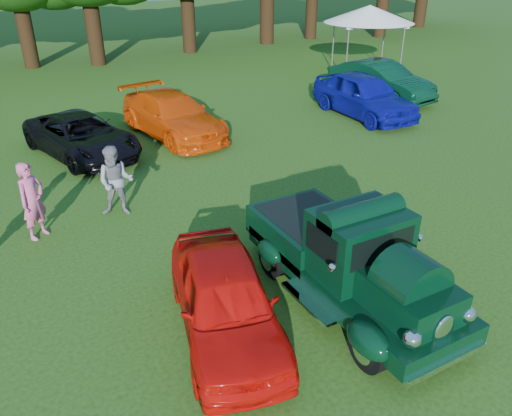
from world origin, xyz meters
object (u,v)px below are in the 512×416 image
back_car_blue (364,95)px  back_car_green (380,81)px  canopy_tent (369,14)px  back_car_orange (173,115)px  spectator_grey (116,181)px  red_convertible (225,299)px  back_car_black (81,136)px  spectator_pink (33,201)px  hero_pickup (349,260)px

back_car_blue → back_car_green: size_ratio=1.00×
canopy_tent → back_car_orange: bearing=-160.0°
back_car_green → spectator_grey: spectator_grey is taller
red_convertible → back_car_black: (-0.31, 9.37, -0.02)m
spectator_pink → spectator_grey: bearing=-31.7°
back_car_black → back_car_orange: (3.09, 0.38, 0.08)m
back_car_orange → back_car_black: bearing=178.4°
red_convertible → back_car_orange: (2.78, 9.76, 0.06)m
back_car_orange → back_car_green: 9.28m
back_car_orange → spectator_pink: bearing=-144.0°
red_convertible → spectator_grey: 4.98m
back_car_black → back_car_green: bearing=-12.8°
canopy_tent → spectator_pink: bearing=-151.2°
back_car_blue → back_car_green: back_car_blue is taller
back_car_green → canopy_tent: canopy_tent is taller
back_car_black → spectator_grey: 4.42m
hero_pickup → back_car_orange: bearing=87.3°
red_convertible → spectator_pink: 5.29m
red_convertible → spectator_pink: bearing=129.2°
back_car_green → canopy_tent: size_ratio=0.82×
red_convertible → hero_pickup: bearing=8.6°
back_car_green → red_convertible: bearing=-149.2°
back_car_blue → hero_pickup: bearing=-129.9°
back_car_blue → spectator_pink: size_ratio=2.70×
spectator_grey → back_car_green: bearing=48.5°
red_convertible → back_car_blue: size_ratio=0.80×
back_car_orange → back_car_green: size_ratio=1.03×
back_car_blue → red_convertible: bearing=-138.2°
back_car_blue → spectator_grey: size_ratio=2.75×
back_car_green → back_car_black: bearing=174.0°
hero_pickup → canopy_tent: canopy_tent is taller
back_car_orange → spectator_grey: size_ratio=2.84×
hero_pickup → red_convertible: hero_pickup is taller
back_car_black → spectator_pink: bearing=-128.3°
spectator_pink → spectator_grey: (1.84, 0.18, -0.02)m
back_car_blue → spectator_pink: (-12.14, -3.63, 0.07)m
hero_pickup → back_car_black: size_ratio=1.05×
hero_pickup → back_car_orange: hero_pickup is taller
red_convertible → spectator_pink: (-2.24, 4.78, 0.23)m
back_car_black → canopy_tent: size_ratio=0.77×
back_car_black → spectator_pink: 4.99m
spectator_pink → back_car_blue: bearing=-20.7°
back_car_green → spectator_grey: size_ratio=2.76×
back_car_orange → canopy_tent: canopy_tent is taller
canopy_tent → back_car_black: bearing=-162.6°
canopy_tent → back_car_blue: bearing=-130.4°
hero_pickup → back_car_orange: (0.48, 9.98, -0.09)m
back_car_black → back_car_orange: bearing=-8.4°
red_convertible → spectator_grey: spectator_grey is taller
back_car_orange → back_car_green: bearing=-7.5°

